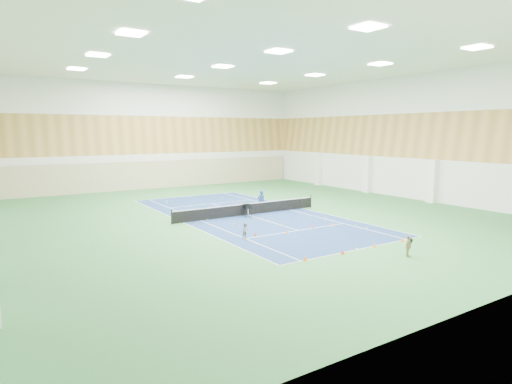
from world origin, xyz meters
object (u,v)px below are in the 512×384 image
ball_cart (247,211)px  child_apron (408,246)px  tennis_net (248,208)px  child_court (246,231)px  coach (261,201)px

ball_cart → child_apron: bearing=-77.2°
tennis_net → child_court: (-4.07, -6.34, -0.06)m
coach → child_apron: coach is taller
tennis_net → child_apron: size_ratio=11.22×
tennis_net → child_apron: bearing=-85.5°
coach → child_apron: size_ratio=1.55×
child_apron → coach: bearing=67.4°
ball_cart → child_court: bearing=-116.0°
coach → ball_cart: (-2.15, -1.31, -0.38)m
coach → child_court: coach is taller
child_court → ball_cart: (3.61, 5.74, 0.01)m
tennis_net → child_court: bearing=-122.7°
tennis_net → child_court: 7.53m
coach → child_apron: 15.00m
tennis_net → coach: size_ratio=7.26×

